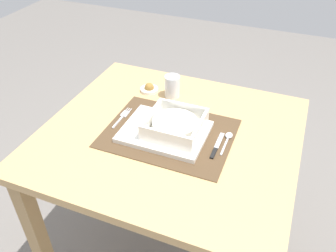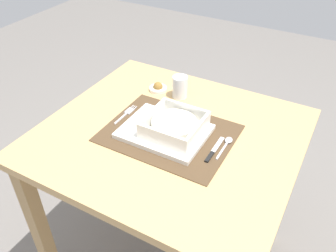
% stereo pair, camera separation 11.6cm
% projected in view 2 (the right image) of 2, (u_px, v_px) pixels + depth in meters
% --- Properties ---
extents(dining_table, '(0.85, 0.77, 0.74)m').
position_uv_depth(dining_table, '(170.00, 157.00, 1.26)').
color(dining_table, tan).
rests_on(dining_table, ground).
extents(placemat, '(0.42, 0.32, 0.00)m').
position_uv_depth(placemat, '(168.00, 133.00, 1.18)').
color(placemat, '#4C3823').
rests_on(placemat, dining_table).
extents(serving_plate, '(0.28, 0.21, 0.02)m').
position_uv_depth(serving_plate, '(165.00, 131.00, 1.17)').
color(serving_plate, white).
rests_on(serving_plate, placemat).
extents(porridge_bowl, '(0.18, 0.18, 0.06)m').
position_uv_depth(porridge_bowl, '(174.00, 126.00, 1.15)').
color(porridge_bowl, white).
rests_on(porridge_bowl, serving_plate).
extents(fork, '(0.02, 0.13, 0.00)m').
position_uv_depth(fork, '(127.00, 113.00, 1.27)').
color(fork, silver).
rests_on(fork, placemat).
extents(spoon, '(0.02, 0.12, 0.01)m').
position_uv_depth(spoon, '(227.00, 142.00, 1.13)').
color(spoon, silver).
rests_on(spoon, placemat).
extents(butter_knife, '(0.01, 0.13, 0.01)m').
position_uv_depth(butter_knife, '(214.00, 151.00, 1.10)').
color(butter_knife, black).
rests_on(butter_knife, placemat).
extents(drinking_glass, '(0.06, 0.06, 0.09)m').
position_uv_depth(drinking_glass, '(180.00, 88.00, 1.35)').
color(drinking_glass, white).
rests_on(drinking_glass, dining_table).
extents(condiment_saucer, '(0.07, 0.07, 0.04)m').
position_uv_depth(condiment_saucer, '(158.00, 88.00, 1.40)').
color(condiment_saucer, white).
rests_on(condiment_saucer, dining_table).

